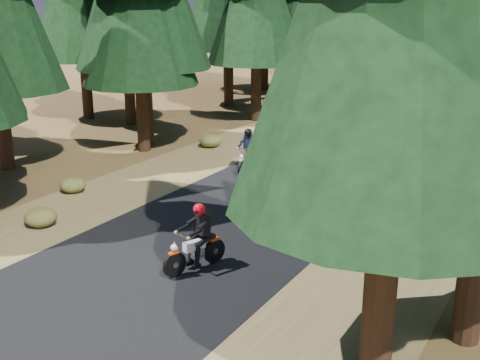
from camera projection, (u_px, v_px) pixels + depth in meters
The scene contains 7 objects.
ground at pixel (211, 234), 15.84m from camera, with size 120.00×120.00×0.00m, color #4D331B.
road at pixel (293, 185), 19.96m from camera, with size 6.00×100.00×0.01m, color black.
shoulder_l at pixel (181, 166), 22.19m from camera, with size 3.20×100.00×0.01m, color brown.
shoulder_r at pixel (434, 209), 17.74m from camera, with size 3.20×100.00×0.01m, color brown.
understory_shrubs at pixel (388, 177), 19.83m from camera, with size 14.27×28.33×0.66m.
rider_lead at pixel (195, 248), 13.64m from camera, with size 1.04×1.83×1.56m.
rider_follow at pixel (247, 158), 21.32m from camera, with size 0.83×1.79×1.53m.
Camera 1 is at (8.11, -12.32, 6.01)m, focal length 45.00 mm.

